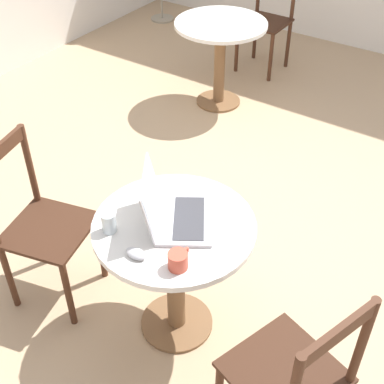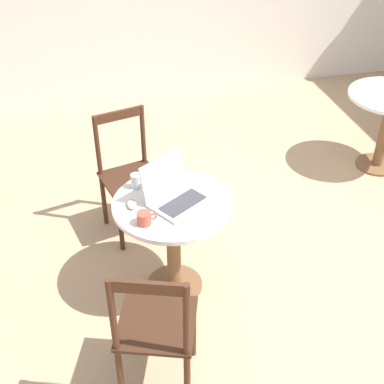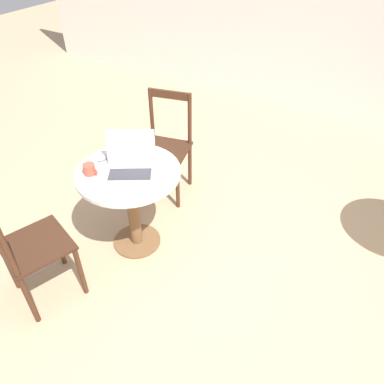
{
  "view_description": "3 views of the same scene",
  "coord_description": "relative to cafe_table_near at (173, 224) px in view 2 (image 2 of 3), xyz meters",
  "views": [
    {
      "loc": [
        -2.18,
        -0.92,
        2.37
      ],
      "look_at": [
        -0.4,
        0.27,
        0.62
      ],
      "focal_mm": 50.0,
      "sensor_mm": 36.0,
      "label": 1
    },
    {
      "loc": [
        -1.26,
        -2.47,
        2.7
      ],
      "look_at": [
        -0.57,
        0.36,
        0.62
      ],
      "focal_mm": 50.0,
      "sensor_mm": 36.0,
      "label": 2
    },
    {
      "loc": [
        0.76,
        -1.48,
        2.27
      ],
      "look_at": [
        -0.3,
        0.29,
        0.61
      ],
      "focal_mm": 35.0,
      "sensor_mm": 36.0,
      "label": 3
    }
  ],
  "objects": [
    {
      "name": "drinking_glass",
      "position": [
        -0.19,
        0.22,
        0.22
      ],
      "size": [
        0.07,
        0.07,
        0.1
      ],
      "color": "silver",
      "rests_on": "cafe_table_near"
    },
    {
      "name": "cafe_table_near",
      "position": [
        0.0,
        0.0,
        0.0
      ],
      "size": [
        0.75,
        0.75,
        0.72
      ],
      "color": "brown",
      "rests_on": "ground_plane"
    },
    {
      "name": "chair_near_front",
      "position": [
        -0.25,
        -0.74,
        -0.08
      ],
      "size": [
        0.52,
        0.52,
        0.95
      ],
      "color": "#472819",
      "rests_on": "ground_plane"
    },
    {
      "name": "chair_near_back",
      "position": [
        -0.18,
        0.73,
        -0.08
      ],
      "size": [
        0.5,
        0.5,
        0.95
      ],
      "color": "#472819",
      "rests_on": "ground_plane"
    },
    {
      "name": "mouse",
      "position": [
        -0.25,
        0.02,
        0.19
      ],
      "size": [
        0.06,
        0.1,
        0.03
      ],
      "color": "#B7B7BC",
      "rests_on": "cafe_table_near"
    },
    {
      "name": "ground_plane",
      "position": [
        0.75,
        -0.14,
        -0.55
      ],
      "size": [
        16.0,
        16.0,
        0.0
      ],
      "primitive_type": "plane",
      "color": "tan"
    },
    {
      "name": "mug",
      "position": [
        -0.2,
        -0.17,
        0.21
      ],
      "size": [
        0.12,
        0.08,
        0.08
      ],
      "color": "#C64C38",
      "rests_on": "cafe_table_near"
    },
    {
      "name": "laptop",
      "position": [
        0.02,
        0.01,
        0.23
      ],
      "size": [
        0.45,
        0.44,
        0.26
      ],
      "color": "#B7B7BC",
      "rests_on": "cafe_table_near"
    }
  ]
}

